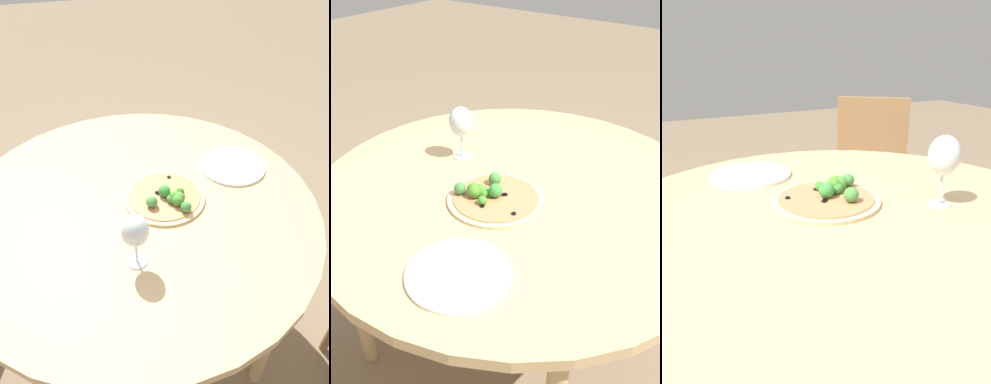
# 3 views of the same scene
# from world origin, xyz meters

# --- Properties ---
(ground_plane) EXTENTS (12.00, 12.00, 0.00)m
(ground_plane) POSITION_xyz_m (0.00, 0.00, 0.00)
(ground_plane) COLOR #847056
(dining_table) EXTENTS (1.29, 1.29, 0.75)m
(dining_table) POSITION_xyz_m (0.00, 0.00, 0.69)
(dining_table) COLOR tan
(dining_table) RESTS_ON ground_plane
(pizza) EXTENTS (0.29, 0.29, 0.06)m
(pizza) POSITION_xyz_m (0.01, 0.11, 0.77)
(pizza) COLOR #DBBC89
(pizza) RESTS_ON dining_table
(wine_glass) EXTENTS (0.08, 0.08, 0.19)m
(wine_glass) POSITION_xyz_m (0.26, -0.05, 0.89)
(wine_glass) COLOR silver
(wine_glass) RESTS_ON dining_table
(plate_near) EXTENTS (0.26, 0.26, 0.01)m
(plate_near) POSITION_xyz_m (-0.12, 0.41, 0.76)
(plate_near) COLOR white
(plate_near) RESTS_ON dining_table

